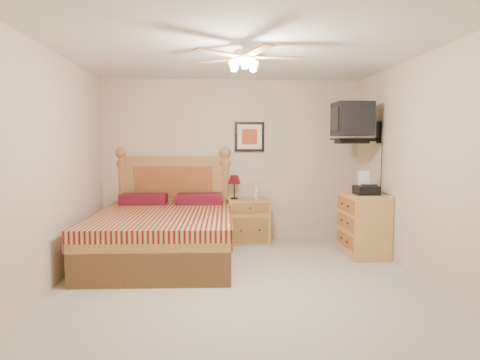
% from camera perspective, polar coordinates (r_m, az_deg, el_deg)
% --- Properties ---
extents(floor, '(4.50, 4.50, 0.00)m').
position_cam_1_polar(floor, '(4.70, 0.33, -13.97)').
color(floor, '#A9A599').
rests_on(floor, ground).
extents(ceiling, '(4.00, 4.50, 0.04)m').
position_cam_1_polar(ceiling, '(4.55, 0.35, 17.31)').
color(ceiling, white).
rests_on(ceiling, ground).
extents(wall_back, '(4.00, 0.04, 2.50)m').
position_cam_1_polar(wall_back, '(6.70, -1.05, 2.61)').
color(wall_back, beige).
rests_on(wall_back, ground).
extents(wall_front, '(4.00, 0.04, 2.50)m').
position_cam_1_polar(wall_front, '(2.23, 4.53, -2.22)').
color(wall_front, beige).
rests_on(wall_front, ground).
extents(wall_left, '(0.04, 4.50, 2.50)m').
position_cam_1_polar(wall_left, '(4.75, -24.49, 1.18)').
color(wall_left, beige).
rests_on(wall_left, ground).
extents(wall_right, '(0.04, 4.50, 2.50)m').
position_cam_1_polar(wall_right, '(5.01, 23.79, 1.38)').
color(wall_right, beige).
rests_on(wall_right, ground).
extents(bed, '(1.81, 2.33, 1.47)m').
position_cam_1_polar(bed, '(5.65, -10.17, -3.15)').
color(bed, '#A86938').
rests_on(bed, ground).
extents(nightstand, '(0.66, 0.51, 0.67)m').
position_cam_1_polar(nightstand, '(6.57, 1.04, -5.45)').
color(nightstand, '#9D7240').
rests_on(nightstand, ground).
extents(table_lamp, '(0.22, 0.22, 0.36)m').
position_cam_1_polar(table_lamp, '(6.51, -0.76, -0.93)').
color(table_lamp, '#5F1014').
rests_on(table_lamp, nightstand).
extents(lotion_bottle, '(0.12, 0.12, 0.26)m').
position_cam_1_polar(lotion_bottle, '(6.53, 2.15, -1.39)').
color(lotion_bottle, silver).
rests_on(lotion_bottle, nightstand).
extents(framed_picture, '(0.46, 0.04, 0.46)m').
position_cam_1_polar(framed_picture, '(6.69, 1.27, 5.77)').
color(framed_picture, black).
rests_on(framed_picture, wall_back).
extents(dresser, '(0.52, 0.73, 0.85)m').
position_cam_1_polar(dresser, '(6.05, 16.17, -5.73)').
color(dresser, '#BE8247').
rests_on(dresser, ground).
extents(fax_machine, '(0.29, 0.31, 0.31)m').
position_cam_1_polar(fax_machine, '(5.85, 16.50, -0.38)').
color(fax_machine, black).
rests_on(fax_machine, dresser).
extents(magazine_lower, '(0.23, 0.29, 0.02)m').
position_cam_1_polar(magazine_lower, '(6.19, 15.67, -1.40)').
color(magazine_lower, '#B9AB97').
rests_on(magazine_lower, dresser).
extents(magazine_upper, '(0.26, 0.31, 0.02)m').
position_cam_1_polar(magazine_upper, '(6.18, 15.71, -1.20)').
color(magazine_upper, gray).
rests_on(magazine_upper, magazine_lower).
extents(wall_tv, '(0.56, 0.46, 0.58)m').
position_cam_1_polar(wall_tv, '(6.14, 16.04, 7.43)').
color(wall_tv, black).
rests_on(wall_tv, wall_right).
extents(ceiling_fan, '(1.14, 1.14, 0.28)m').
position_cam_1_polar(ceiling_fan, '(4.33, 0.55, 16.06)').
color(ceiling_fan, white).
rests_on(ceiling_fan, ceiling).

